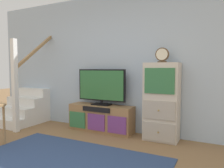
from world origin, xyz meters
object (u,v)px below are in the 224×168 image
media_console (101,118)px  side_cabinet (162,102)px  television (101,86)px  desk_clock (162,55)px

media_console → side_cabinet: size_ratio=0.98×
television → side_cabinet: 1.21m
desk_clock → media_console: bearing=179.8°
media_console → side_cabinet: side_cabinet is taller
desk_clock → television: bearing=178.6°
media_console → desk_clock: (1.19, -0.00, 1.20)m
media_console → side_cabinet: 1.26m
side_cabinet → desk_clock: size_ratio=5.35×
television → desk_clock: desk_clock is taller
media_console → desk_clock: bearing=-0.2°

